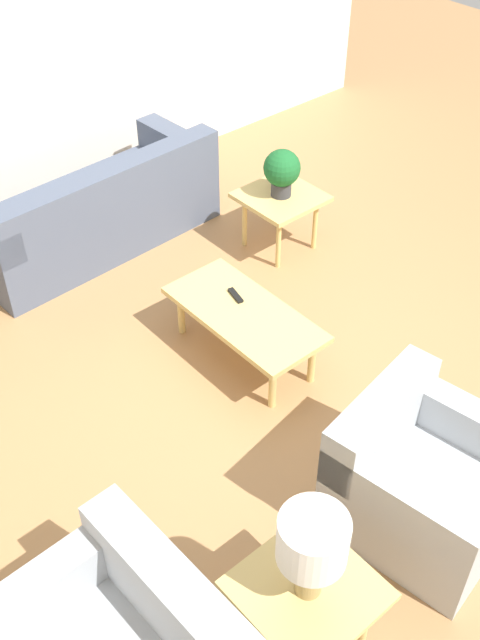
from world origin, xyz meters
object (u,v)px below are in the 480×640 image
(side_table_lamp, at_px, (307,595))
(table_lamp, at_px, (312,545))
(armchair, at_px, (419,480))
(coffee_table, at_px, (244,317))
(potted_plant, at_px, (282,170))
(sofa, at_px, (95,212))
(side_table_plant, at_px, (281,202))

(side_table_lamp, height_order, table_lamp, table_lamp)
(armchair, height_order, coffee_table, armchair)
(side_table_lamp, bearing_deg, armchair, -82.95)
(armchair, height_order, table_lamp, table_lamp)
(coffee_table, distance_m, side_table_lamp, 2.05)
(armchair, distance_m, potted_plant, 2.72)
(coffee_table, bearing_deg, armchair, 174.87)
(sofa, bearing_deg, armchair, 85.45)
(sofa, height_order, side_table_plant, sofa)
(sofa, relative_size, table_lamp, 4.13)
(table_lamp, bearing_deg, sofa, -17.28)
(sofa, height_order, coffee_table, sofa)
(side_table_lamp, xyz_separation_m, potted_plant, (2.52, -2.20, 0.28))
(armchair, xyz_separation_m, side_table_lamp, (-0.12, 0.98, 0.11))
(coffee_table, distance_m, table_lamp, 2.11)
(side_table_plant, distance_m, potted_plant, 0.28)
(potted_plant, height_order, table_lamp, table_lamp)
(armchair, height_order, side_table_plant, armchair)
(armchair, xyz_separation_m, side_table_plant, (2.40, -1.22, 0.11))
(sofa, xyz_separation_m, armchair, (-3.41, 0.12, 0.01))
(sofa, xyz_separation_m, side_table_plant, (-1.01, -1.10, 0.12))
(armchair, relative_size, coffee_table, 0.87)
(potted_plant, bearing_deg, side_table_plant, -90.00)
(side_table_plant, relative_size, side_table_lamp, 1.00)
(coffee_table, xyz_separation_m, side_table_lamp, (-1.72, 1.12, 0.08))
(side_table_plant, bearing_deg, side_table_lamp, 138.88)
(armchair, bearing_deg, side_table_plant, 53.99)
(table_lamp, bearing_deg, potted_plant, -41.12)
(potted_plant, distance_m, table_lamp, 3.35)
(side_table_plant, xyz_separation_m, potted_plant, (0.00, 0.00, 0.28))
(side_table_lamp, bearing_deg, side_table_plant, -41.12)
(sofa, height_order, armchair, sofa)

